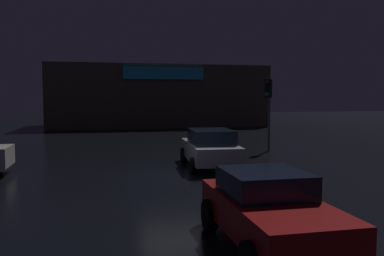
# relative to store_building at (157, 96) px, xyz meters

# --- Properties ---
(ground_plane) EXTENTS (120.00, 120.00, 0.00)m
(ground_plane) POSITION_rel_store_building_xyz_m (-2.89, -26.75, -2.98)
(ground_plane) COLOR black
(store_building) EXTENTS (20.91, 9.37, 5.95)m
(store_building) POSITION_rel_store_building_xyz_m (0.00, 0.00, 0.00)
(store_building) COLOR brown
(store_building) RESTS_ON ground
(traffic_signal_cross_left) EXTENTS (0.42, 0.42, 3.81)m
(traffic_signal_cross_left) POSITION_rel_store_building_xyz_m (3.10, -21.09, -0.17)
(traffic_signal_cross_left) COLOR #595B60
(traffic_signal_cross_left) RESTS_ON ground
(car_near) EXTENTS (1.90, 3.81, 1.45)m
(car_near) POSITION_rel_store_building_xyz_m (-2.38, -33.83, -2.23)
(car_near) COLOR #A51414
(car_near) RESTS_ON ground
(car_crossing) EXTENTS (2.22, 4.34, 1.57)m
(car_crossing) POSITION_rel_store_building_xyz_m (-1.16, -25.09, -2.17)
(car_crossing) COLOR #B7B7BF
(car_crossing) RESTS_ON ground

